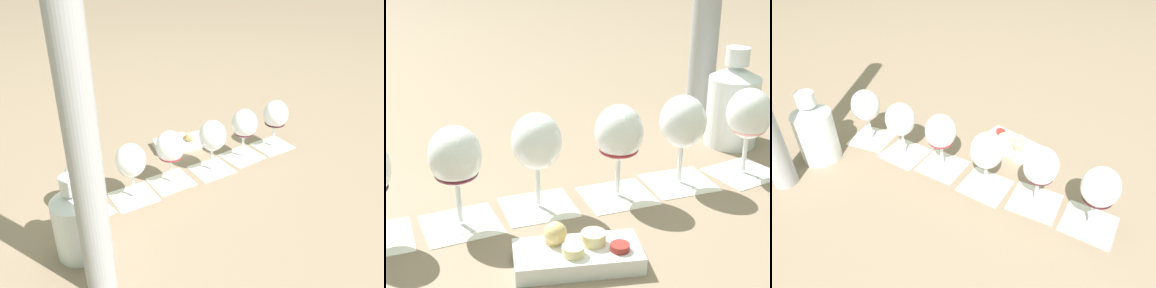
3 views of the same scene
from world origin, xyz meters
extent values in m
plane|color=#7F6B56|center=(0.00, 0.00, 0.00)|extent=(8.00, 8.00, 0.00)
cube|color=silver|center=(-0.30, -0.13, 0.00)|extent=(0.16, 0.15, 0.00)
cube|color=silver|center=(-0.18, -0.08, 0.00)|extent=(0.15, 0.14, 0.00)
cube|color=silver|center=(-0.07, -0.03, 0.00)|extent=(0.15, 0.14, 0.00)
cube|color=silver|center=(0.07, 0.02, 0.00)|extent=(0.15, 0.14, 0.00)
cube|color=silver|center=(0.18, 0.08, 0.00)|extent=(0.15, 0.15, 0.00)
cube|color=silver|center=(0.30, 0.13, 0.00)|extent=(0.15, 0.14, 0.00)
cylinder|color=white|center=(-0.30, -0.13, 0.00)|extent=(0.06, 0.06, 0.01)
cylinder|color=white|center=(-0.30, -0.13, 0.04)|extent=(0.01, 0.01, 0.07)
ellipsoid|color=white|center=(-0.30, -0.13, 0.12)|extent=(0.08, 0.08, 0.09)
ellipsoid|color=pink|center=(-0.30, -0.13, 0.09)|extent=(0.07, 0.07, 0.03)
cylinder|color=white|center=(-0.18, -0.08, 0.00)|extent=(0.06, 0.06, 0.01)
cylinder|color=white|center=(-0.18, -0.08, 0.04)|extent=(0.01, 0.01, 0.07)
ellipsoid|color=white|center=(-0.18, -0.08, 0.12)|extent=(0.08, 0.08, 0.09)
ellipsoid|color=#D05660|center=(-0.18, -0.08, 0.10)|extent=(0.07, 0.07, 0.04)
cylinder|color=white|center=(-0.07, -0.03, 0.00)|extent=(0.06, 0.06, 0.01)
cylinder|color=white|center=(-0.07, -0.03, 0.04)|extent=(0.01, 0.01, 0.07)
ellipsoid|color=white|center=(-0.07, -0.03, 0.12)|extent=(0.08, 0.08, 0.09)
ellipsoid|color=maroon|center=(-0.07, -0.03, 0.09)|extent=(0.07, 0.07, 0.02)
cylinder|color=white|center=(0.07, 0.02, 0.00)|extent=(0.06, 0.06, 0.01)
cylinder|color=white|center=(0.07, 0.02, 0.04)|extent=(0.01, 0.01, 0.07)
ellipsoid|color=white|center=(0.07, 0.02, 0.12)|extent=(0.08, 0.08, 0.09)
ellipsoid|color=maroon|center=(0.07, 0.02, 0.10)|extent=(0.07, 0.07, 0.04)
cylinder|color=white|center=(0.18, 0.08, 0.00)|extent=(0.06, 0.06, 0.01)
cylinder|color=white|center=(0.18, 0.08, 0.04)|extent=(0.01, 0.01, 0.07)
ellipsoid|color=white|center=(0.18, 0.08, 0.12)|extent=(0.08, 0.08, 0.09)
ellipsoid|color=#4E1625|center=(0.18, 0.08, 0.09)|extent=(0.07, 0.07, 0.02)
cylinder|color=white|center=(0.30, 0.13, 0.00)|extent=(0.06, 0.06, 0.01)
cylinder|color=white|center=(0.30, 0.13, 0.04)|extent=(0.01, 0.01, 0.07)
ellipsoid|color=white|center=(0.30, 0.13, 0.12)|extent=(0.08, 0.08, 0.09)
ellipsoid|color=#34101B|center=(0.30, 0.13, 0.09)|extent=(0.07, 0.07, 0.02)
cylinder|color=silver|center=(-0.30, -0.28, 0.07)|extent=(0.10, 0.10, 0.14)
cone|color=silver|center=(-0.30, -0.28, 0.16)|extent=(0.10, 0.10, 0.03)
cylinder|color=silver|center=(-0.30, -0.28, 0.19)|extent=(0.05, 0.05, 0.04)
cube|color=silver|center=(-0.01, 0.18, 0.01)|extent=(0.19, 0.11, 0.03)
sphere|color=#DBB775|center=(0.03, 0.17, 0.04)|extent=(0.03, 0.03, 0.03)
cylinder|color=maroon|center=(-0.06, 0.18, 0.03)|extent=(0.03, 0.03, 0.01)
cylinder|color=beige|center=(0.00, 0.20, 0.03)|extent=(0.03, 0.03, 0.01)
cylinder|color=beige|center=(-0.03, 0.17, 0.03)|extent=(0.03, 0.03, 0.02)
cylinder|color=#DBB775|center=(0.03, 0.17, 0.03)|extent=(0.02, 0.02, 0.01)
camera|label=1|loc=(-0.18, -1.01, 0.66)|focal=38.00mm
camera|label=2|loc=(-0.03, 0.87, 0.46)|focal=55.00mm
camera|label=3|loc=(0.54, -0.40, 0.62)|focal=32.00mm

